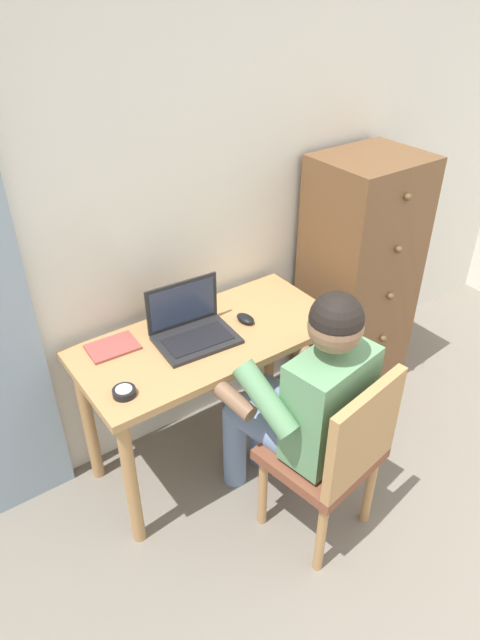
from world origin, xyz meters
TOP-DOWN VIEW (x-y plane):
  - wall_back at (0.00, 2.20)m, footprint 4.80×0.05m
  - desk at (-0.37, 1.85)m, footprint 1.18×0.55m
  - dresser at (0.64, 1.92)m, footprint 0.53×0.47m
  - chair at (-0.21, 1.18)m, footprint 0.48×0.46m
  - person_seated at (-0.23, 1.37)m, footprint 0.59×0.63m
  - laptop at (-0.43, 1.89)m, footprint 0.36×0.27m
  - computer_mouse at (-0.17, 1.85)m, footprint 0.07×0.11m
  - desk_clock at (-0.85, 1.71)m, footprint 0.09×0.09m
  - notebook_pad at (-0.75, 2.01)m, footprint 0.22×0.16m

SIDE VIEW (x-z plane):
  - chair at x=-0.21m, z-range 0.05..0.93m
  - desk at x=-0.37m, z-range 0.25..1.00m
  - dresser at x=0.64m, z-range 0.00..1.34m
  - person_seated at x=-0.23m, z-range 0.08..1.27m
  - notebook_pad at x=-0.75m, z-range 0.75..0.76m
  - desk_clock at x=-0.85m, z-range 0.74..0.78m
  - computer_mouse at x=-0.17m, z-range 0.75..0.78m
  - laptop at x=-0.43m, z-range 0.68..0.92m
  - wall_back at x=0.00m, z-range 0.00..2.50m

